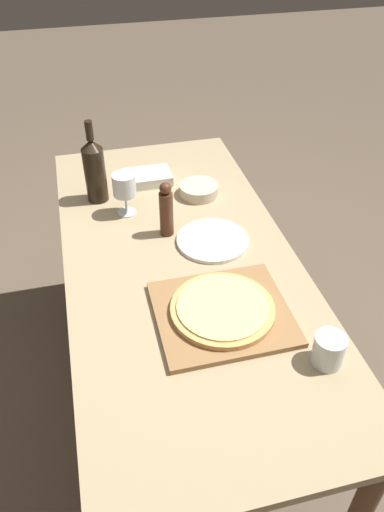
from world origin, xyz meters
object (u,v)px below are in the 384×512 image
(small_bowl, at_px, (199,190))
(wine_glass, at_px, (124,186))
(pizza, at_px, (223,308))
(pepper_mill, at_px, (166,210))
(wine_bottle, at_px, (95,169))

(small_bowl, bearing_deg, wine_glass, -168.72)
(pizza, relative_size, pepper_mill, 1.48)
(wine_glass, xyz_separation_m, small_bowl, (0.29, 0.06, -0.09))
(pepper_mill, relative_size, small_bowl, 1.36)
(wine_glass, bearing_deg, pepper_mill, -53.41)
(pizza, height_order, pepper_mill, pepper_mill)
(pizza, xyz_separation_m, pepper_mill, (-0.07, 0.43, 0.07))
(wine_bottle, xyz_separation_m, wine_glass, (0.09, -0.12, -0.01))
(pepper_mill, xyz_separation_m, wine_glass, (-0.12, 0.16, 0.02))
(pizza, xyz_separation_m, small_bowl, (0.10, 0.65, -0.01))
(pizza, bearing_deg, wine_glass, 108.08)
(pizza, relative_size, wine_bottle, 0.95)
(pepper_mill, bearing_deg, small_bowl, 51.88)
(pizza, height_order, small_bowl, small_bowl)
(pizza, distance_m, wine_glass, 0.63)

